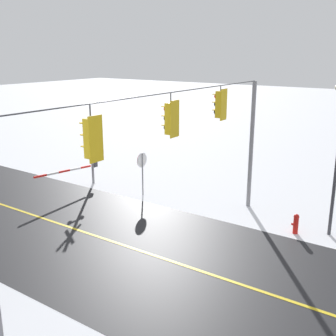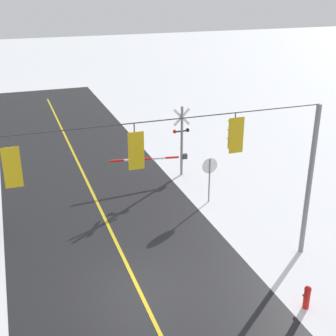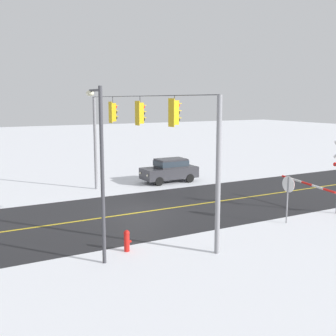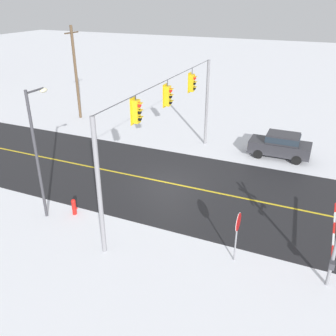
% 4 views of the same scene
% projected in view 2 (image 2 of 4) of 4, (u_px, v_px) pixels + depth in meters
% --- Properties ---
extents(ground_plane, '(160.00, 160.00, 0.00)m').
position_uv_depth(ground_plane, '(137.00, 287.00, 16.68)').
color(ground_plane, white).
extents(signal_span, '(14.20, 0.47, 6.22)m').
position_uv_depth(signal_span, '(134.00, 180.00, 15.05)').
color(signal_span, gray).
rests_on(signal_span, ground).
extents(stop_sign, '(0.80, 0.09, 2.35)m').
position_uv_depth(stop_sign, '(210.00, 170.00, 22.41)').
color(stop_sign, gray).
rests_on(stop_sign, ground).
extents(railroad_crossing, '(4.64, 0.31, 4.00)m').
position_uv_depth(railroad_crossing, '(175.00, 143.00, 25.38)').
color(railroad_crossing, gray).
rests_on(railroad_crossing, ground).
extents(fire_hydrant, '(0.24, 0.31, 0.88)m').
position_uv_depth(fire_hydrant, '(307.00, 296.00, 15.45)').
color(fire_hydrant, red).
rests_on(fire_hydrant, ground).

